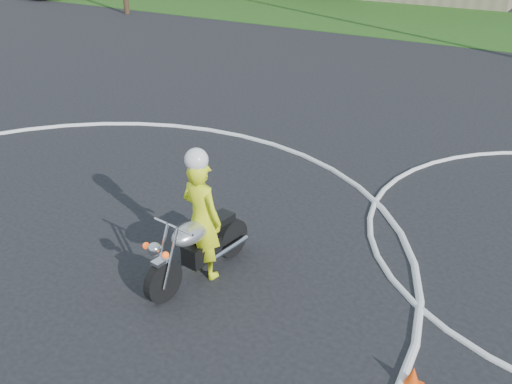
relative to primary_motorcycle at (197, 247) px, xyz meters
The scene contains 5 objects.
grass_strip 23.46m from the primary_motorcycle, 96.51° to the left, with size 120.00×10.00×0.02m, color #1E4714.
course_markings 0.98m from the primary_motorcycle, 126.78° to the left, with size 19.05×19.05×0.12m.
primary_motorcycle is the anchor object (origin of this frame).
rider_primary_grp 0.48m from the primary_motorcycle, 89.74° to the left, with size 0.73×0.52×2.07m.
traffic_cones 2.70m from the primary_motorcycle, 12.33° to the left, with size 20.43×13.33×0.30m.
Camera 1 is at (7.15, -1.93, 5.01)m, focal length 40.00 mm.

